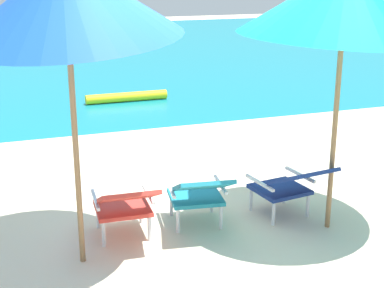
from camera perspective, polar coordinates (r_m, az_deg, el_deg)
name	(u,v)px	position (r m, az deg, el deg)	size (l,w,h in m)	color
ground_plane	(122,129)	(9.37, -6.99, 1.54)	(40.00, 40.00, 0.00)	beige
ocean_band	(57,53)	(17.94, -13.34, 8.84)	(40.00, 18.00, 0.01)	teal
swim_buoy	(127,97)	(11.20, -6.55, 4.71)	(0.18, 0.18, 1.60)	yellow
lounge_chair_left	(125,203)	(5.44, -6.71, -5.91)	(0.58, 0.90, 0.68)	red
lounge_chair_center	(199,192)	(5.65, 0.71, -4.84)	(0.66, 0.94, 0.68)	teal
lounge_chair_right	(290,184)	(5.95, 9.81, -3.93)	(0.65, 0.94, 0.68)	navy
beach_umbrella_right	(345,1)	(5.48, 15.03, 13.62)	(2.58, 2.56, 2.61)	olive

